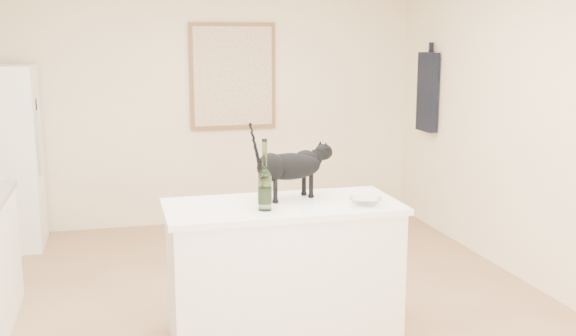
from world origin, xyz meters
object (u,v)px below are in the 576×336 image
Objects in this scene: wine_bottle at (265,179)px; glass_bowl at (365,201)px; fridge at (1,158)px; black_cat at (289,170)px.

wine_bottle reaches higher than glass_bowl.
glass_bowl is at bearing -46.92° from fridge.
fridge is 3.24m from black_cat.
wine_bottle is (1.91, -2.68, 0.24)m from fridge.
fridge reaches higher than glass_bowl.
black_cat is (2.12, -2.44, 0.25)m from fridge.
fridge is 3.73m from glass_bowl.
black_cat reaches higher than glass_bowl.
fridge is at bearing 133.08° from glass_bowl.
glass_bowl is (0.64, -0.04, -0.17)m from wine_bottle.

